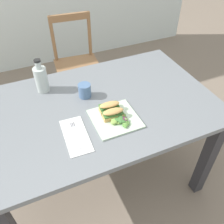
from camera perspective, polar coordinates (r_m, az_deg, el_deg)
name	(u,v)px	position (r m, az deg, el deg)	size (l,w,h in m)	color
ground_plane	(88,192)	(1.90, -5.67, -18.10)	(8.54, 8.54, 0.00)	#7A6B5B
dining_table	(99,120)	(1.48, -3.15, -1.93)	(1.36, 0.86, 0.74)	slate
chair_wooden_far	(77,64)	(2.35, -8.19, 11.04)	(0.43, 0.43, 0.87)	#8E6642
plate_lunch	(115,119)	(1.30, 0.71, -1.57)	(0.24, 0.24, 0.01)	beige
sandwich_half_front	(113,113)	(1.29, 0.26, -0.35)	(0.12, 0.06, 0.06)	tan
sandwich_half_back	(110,107)	(1.33, -0.59, 1.25)	(0.12, 0.06, 0.06)	tan
salad_mixed_greens	(120,120)	(1.27, 1.97, -1.81)	(0.11, 0.13, 0.03)	#84A84C
napkin_folded	(76,135)	(1.24, -8.45, -5.47)	(0.12, 0.26, 0.00)	white
fork_on_napkin	(75,133)	(1.25, -8.64, -4.80)	(0.03, 0.19, 0.00)	silver
bottle_cold_brew	(42,80)	(1.52, -16.18, 7.18)	(0.08, 0.08, 0.21)	black
cup_extra_side	(85,91)	(1.44, -6.41, 5.02)	(0.07, 0.07, 0.08)	#4C6B93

